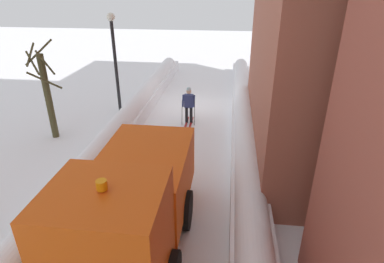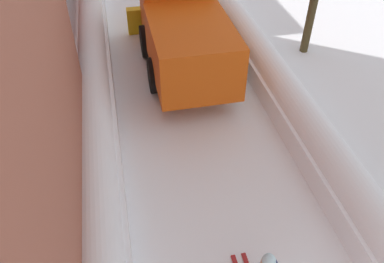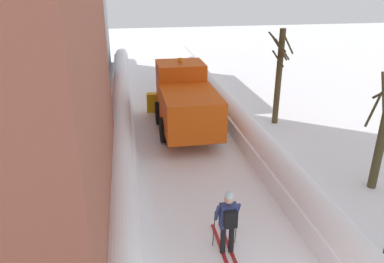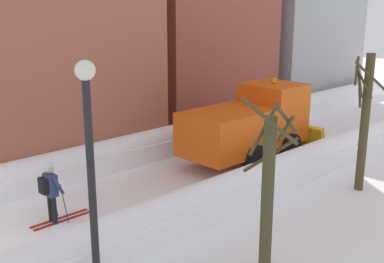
{
  "view_description": "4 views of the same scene",
  "coord_description": "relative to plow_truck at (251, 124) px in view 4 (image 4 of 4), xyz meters",
  "views": [
    {
      "loc": [
        -1.93,
        16.43,
        6.29
      ],
      "look_at": [
        -0.73,
        6.65,
        1.62
      ],
      "focal_mm": 29.76,
      "sensor_mm": 36.0,
      "label": 1
    },
    {
      "loc": [
        -1.84,
        -0.58,
        7.06
      ],
      "look_at": [
        -0.44,
        6.03,
        1.14
      ],
      "focal_mm": 36.37,
      "sensor_mm": 36.0,
      "label": 2
    },
    {
      "loc": [
        -2.26,
        -5.04,
        6.53
      ],
      "look_at": [
        -0.16,
        6.69,
        1.57
      ],
      "focal_mm": 34.34,
      "sensor_mm": 36.0,
      "label": 3
    },
    {
      "loc": [
        11.56,
        -3.49,
        5.95
      ],
      "look_at": [
        -0.42,
        8.05,
        1.51
      ],
      "focal_mm": 44.66,
      "sensor_mm": 36.0,
      "label": 4
    }
  ],
  "objects": [
    {
      "name": "street_lamp",
      "position": [
        3.54,
        -9.36,
        1.69
      ],
      "size": [
        0.4,
        0.4,
        4.96
      ],
      "color": "black",
      "rests_on": "ground"
    },
    {
      "name": "snowbank_right",
      "position": [
        2.46,
        -0.59,
        -0.99
      ],
      "size": [
        1.1,
        36.0,
        1.1
      ],
      "color": "white",
      "rests_on": "ground"
    },
    {
      "name": "bare_tree_near",
      "position": [
        5.43,
        -6.07,
        0.55
      ],
      "size": [
        1.45,
        1.5,
        4.16
      ],
      "color": "#423C23",
      "rests_on": "ground"
    },
    {
      "name": "traffic_light_pole",
      "position": [
        -3.39,
        -5.17,
        1.58
      ],
      "size": [
        0.28,
        0.42,
        4.36
      ],
      "color": "black",
      "rests_on": "ground"
    },
    {
      "name": "ground_plane",
      "position": [
        -0.23,
        -0.59,
        -1.48
      ],
      "size": [
        80.0,
        80.0,
        0.0
      ],
      "primitive_type": "plane",
      "color": "white"
    },
    {
      "name": "building_concrete_far",
      "position": [
        -7.54,
        12.22,
        3.37
      ],
      "size": [
        7.61,
        8.29,
        9.68
      ],
      "color": "#9EA0A5",
      "rests_on": "ground"
    },
    {
      "name": "plow_truck",
      "position": [
        0.0,
        0.0,
        0.0
      ],
      "size": [
        3.2,
        5.98,
        3.12
      ],
      "color": "#DB510F",
      "rests_on": "ground"
    },
    {
      "name": "skier",
      "position": [
        -0.27,
        -8.35,
        -0.48
      ],
      "size": [
        0.62,
        1.8,
        1.81
      ],
      "color": "black",
      "rests_on": "ground"
    },
    {
      "name": "snowbank_left",
      "position": [
        -2.91,
        -0.59,
        -0.95
      ],
      "size": [
        1.1,
        36.0,
        1.15
      ],
      "color": "white",
      "rests_on": "ground"
    },
    {
      "name": "bare_tree_mid",
      "position": [
        4.47,
        0.2,
        0.91
      ],
      "size": [
        1.23,
        1.01,
        4.5
      ],
      "color": "#45391F",
      "rests_on": "ground"
    }
  ]
}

